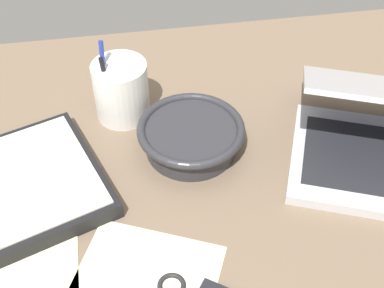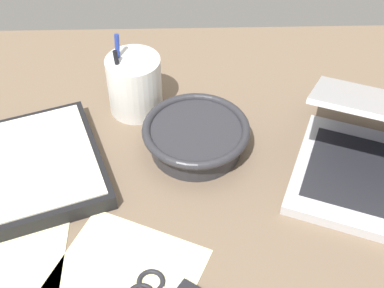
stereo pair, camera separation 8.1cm
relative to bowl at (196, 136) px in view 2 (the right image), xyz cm
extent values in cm
cube|color=#75604C|center=(-1.12, -12.57, -3.97)|extent=(140.00, 100.00, 2.00)
cylinder|color=#2D2D33|center=(0.00, 0.00, -0.69)|extent=(15.17, 15.17, 4.56)
torus|color=#2D2D33|center=(0.00, 0.00, 1.59)|extent=(17.84, 17.84, 1.43)
cylinder|color=white|center=(-10.52, 10.96, 2.36)|extent=(9.55, 9.55, 10.66)
cylinder|color=black|center=(-12.72, 9.52, 4.07)|extent=(1.80, 2.33, 12.11)
cylinder|color=#233899|center=(-13.11, 11.41, 4.95)|extent=(1.20, 3.07, 13.80)
cube|color=silver|center=(-25.26, -4.62, -0.08)|extent=(23.52, 26.24, 0.30)
torus|color=#232328|center=(-6.87, -25.47, -2.67)|extent=(3.90, 3.90, 0.70)
cube|color=silver|center=(-3.42, -25.89, -2.47)|extent=(1.67, 1.67, 0.60)
camera|label=1|loc=(-10.40, -63.02, 61.16)|focal=50.00mm
camera|label=2|loc=(-2.32, -63.80, 61.16)|focal=50.00mm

